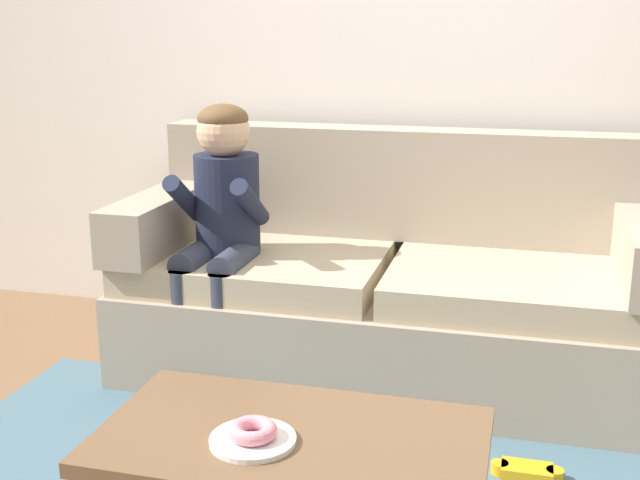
# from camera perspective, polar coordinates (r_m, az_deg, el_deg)

# --- Properties ---
(ground) EXTENTS (10.00, 10.00, 0.00)m
(ground) POSITION_cam_1_polar(r_m,az_deg,el_deg) (2.69, 1.77, -16.26)
(ground) COLOR brown
(wall_back) EXTENTS (8.00, 0.10, 2.80)m
(wall_back) POSITION_cam_1_polar(r_m,az_deg,el_deg) (3.68, 7.04, 14.93)
(wall_back) COLOR silver
(wall_back) RESTS_ON ground
(couch) EXTENTS (2.11, 0.90, 0.97)m
(couch) POSITION_cam_1_polar(r_m,az_deg,el_deg) (3.31, 5.00, -3.54)
(couch) COLOR tan
(couch) RESTS_ON ground
(coffee_table) EXTENTS (0.95, 0.54, 0.42)m
(coffee_table) POSITION_cam_1_polar(r_m,az_deg,el_deg) (2.05, -2.03, -14.69)
(coffee_table) COLOR brown
(coffee_table) RESTS_ON ground
(person_child) EXTENTS (0.34, 0.58, 1.10)m
(person_child) POSITION_cam_1_polar(r_m,az_deg,el_deg) (3.20, -7.07, 1.75)
(person_child) COLOR #1E2338
(person_child) RESTS_ON ground
(plate) EXTENTS (0.21, 0.21, 0.01)m
(plate) POSITION_cam_1_polar(r_m,az_deg,el_deg) (2.00, -4.78, -13.93)
(plate) COLOR white
(plate) RESTS_ON coffee_table
(donut) EXTENTS (0.12, 0.12, 0.04)m
(donut) POSITION_cam_1_polar(r_m,az_deg,el_deg) (1.98, -4.80, -13.30)
(donut) COLOR pink
(donut) RESTS_ON plate
(toy_controller) EXTENTS (0.23, 0.09, 0.05)m
(toy_controller) POSITION_cam_1_polar(r_m,az_deg,el_deg) (2.73, 14.43, -15.69)
(toy_controller) COLOR gold
(toy_controller) RESTS_ON ground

